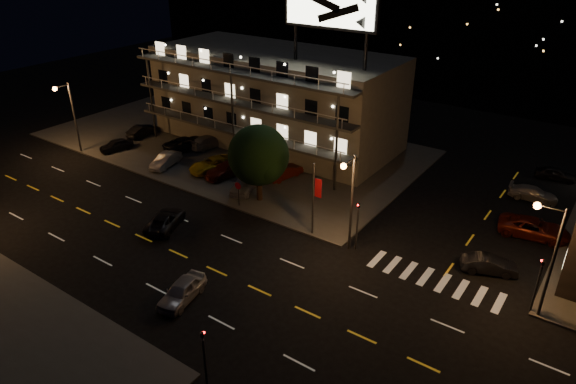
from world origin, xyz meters
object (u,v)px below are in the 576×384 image
Objects in this scene: lot_car_7 at (209,141)px; road_car_west at (165,220)px; road_car_east at (182,291)px; side_car_0 at (489,265)px; lot_car_2 at (212,164)px; lot_car_4 at (245,183)px; tree at (258,157)px.

road_car_west is at bearing 132.15° from lot_car_7.
lot_car_7 is at bearing 117.76° from road_car_east.
lot_car_7 is 27.33m from road_car_east.
lot_car_7 is 17.70m from road_car_west.
road_car_east is at bearing 140.25° from lot_car_7.
road_car_east is at bearing 111.69° from side_car_0.
lot_car_2 is 1.04× the size of lot_car_7.
lot_car_2 is 6.64m from lot_car_7.
lot_car_2 is 1.18× the size of road_car_east.
road_car_east is (17.19, -21.25, -0.13)m from lot_car_7.
road_car_west is (4.31, -10.58, -0.19)m from lot_car_2.
road_car_west is at bearing 132.04° from road_car_east.
lot_car_4 reaches higher than lot_car_2.
road_car_east is 0.89× the size of road_car_west.
road_car_east is (4.54, -14.36, -3.71)m from tree.
side_car_0 is at bearing 31.86° from road_car_east.
lot_car_7 is (-12.65, 6.89, -3.58)m from tree.
lot_car_7 reaches higher than lot_car_2.
road_car_east is (6.76, -14.96, -0.19)m from lot_car_4.
road_car_east is at bearing 120.29° from road_car_west.
road_car_west is (-3.57, -8.31, -3.77)m from tree.
lot_car_2 is 28.62m from side_car_0.
lot_car_7 is 33.91m from side_car_0.
side_car_0 is (22.92, 0.15, -0.25)m from lot_car_4.
road_car_east is at bearing -72.47° from tree.
lot_car_7 is 1.02× the size of road_car_west.
road_car_east is at bearing -84.52° from lot_car_4.
lot_car_7 is at bearing 130.07° from lot_car_4.
lot_car_2 is 1.25× the size of side_car_0.
lot_car_7 is 1.20× the size of side_car_0.
lot_car_4 is (5.65, -1.67, 0.07)m from lot_car_2.
lot_car_4 is 0.93× the size of lot_car_7.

